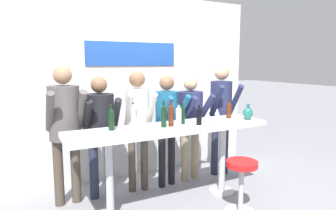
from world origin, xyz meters
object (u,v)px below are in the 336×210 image
object	(u,v)px
person_center	(167,118)
wine_bottle_5	(164,115)
person_center_right	(191,117)
wine_bottle_0	(111,118)
wine_glass_0	(217,112)
person_left	(100,124)
bar_stool	(241,179)
wine_bottle_4	(229,110)
person_far_left	(65,120)
wine_bottle_3	(182,114)
wine_bottle_7	(171,115)
wine_bottle_2	(179,116)
person_center_left	(138,117)
wine_bottle_1	(133,117)
person_right	(221,107)
wine_bottle_6	(199,115)
decorative_vase	(248,113)
tasting_table	(171,138)

from	to	relation	value
person_center	wine_bottle_5	distance (m)	0.69
person_center_right	wine_bottle_0	size ratio (longest dim) A/B	5.25
wine_glass_0	person_left	bearing A→B (deg)	155.21
bar_stool	person_center_right	xyz separation A→B (m)	(0.03, 1.20, 0.55)
person_center	wine_bottle_4	size ratio (longest dim) A/B	6.21
bar_stool	person_far_left	world-z (taller)	person_far_left
wine_bottle_3	bar_stool	bearing A→B (deg)	-55.39
person_far_left	wine_bottle_7	world-z (taller)	person_far_left
wine_bottle_0	person_left	bearing A→B (deg)	90.17
wine_bottle_2	wine_glass_0	world-z (taller)	wine_bottle_2
person_center_left	wine_bottle_5	size ratio (longest dim) A/B	5.20
wine_bottle_2	wine_bottle_1	bearing A→B (deg)	165.34
person_right	wine_bottle_7	world-z (taller)	person_right
wine_bottle_2	wine_bottle_6	distance (m)	0.27
wine_bottle_6	decorative_vase	world-z (taller)	wine_bottle_6
bar_stool	wine_bottle_6	xyz separation A→B (m)	(-0.29, 0.49, 0.71)
person_right	wine_bottle_6	distance (m)	1.09
person_far_left	bar_stool	bearing A→B (deg)	-33.92
person_center_left	wine_bottle_6	xyz separation A→B (m)	(0.56, -0.68, 0.09)
wine_bottle_0	wine_bottle_7	distance (m)	0.72
person_left	wine_bottle_2	world-z (taller)	person_left
person_center	wine_bottle_7	xyz separation A→B (m)	(-0.24, -0.57, 0.16)
wine_bottle_2	wine_glass_0	size ratio (longest dim) A/B	1.58
wine_bottle_7	bar_stool	bearing A→B (deg)	-41.84
tasting_table	wine_bottle_6	size ratio (longest dim) A/B	9.89
bar_stool	wine_bottle_6	distance (m)	0.91
person_center	wine_bottle_2	xyz separation A→B (m)	(-0.15, -0.60, 0.14)
person_center	person_center_right	xyz separation A→B (m)	(0.43, 0.05, -0.03)
person_center_left	person_center_right	world-z (taller)	person_center_left
wine_bottle_1	wine_bottle_6	distance (m)	0.83
tasting_table	person_center	xyz separation A→B (m)	(0.23, 0.56, 0.14)
wine_bottle_6	wine_glass_0	world-z (taller)	wine_bottle_6
wine_bottle_2	decorative_vase	bearing A→B (deg)	-4.10
person_center	person_center_right	bearing A→B (deg)	-3.02
person_far_left	wine_bottle_7	size ratio (longest dim) A/B	5.43
person_far_left	wine_bottle_7	xyz separation A→B (m)	(1.15, -0.65, 0.08)
wine_bottle_1	wine_bottle_5	size ratio (longest dim) A/B	0.95
wine_bottle_0	person_far_left	bearing A→B (deg)	130.24
person_center_left	wine_bottle_7	world-z (taller)	person_center_left
bar_stool	wine_bottle_3	size ratio (longest dim) A/B	2.43
person_center	wine_bottle_2	world-z (taller)	person_center
wine_bottle_0	wine_bottle_2	size ratio (longest dim) A/B	1.08
wine_bottle_1	wine_bottle_7	size ratio (longest dim) A/B	0.95
wine_bottle_3	wine_bottle_5	bearing A→B (deg)	-167.64
person_right	wine_bottle_0	distance (m)	1.98
person_center_left	wine_glass_0	xyz separation A→B (m)	(0.88, -0.62, 0.09)
wine_bottle_0	wine_bottle_6	distance (m)	1.09
person_far_left	person_left	distance (m)	0.45
wine_bottle_2	wine_bottle_5	bearing A→B (deg)	170.87
decorative_vase	wine_bottle_6	bearing A→B (deg)	178.20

